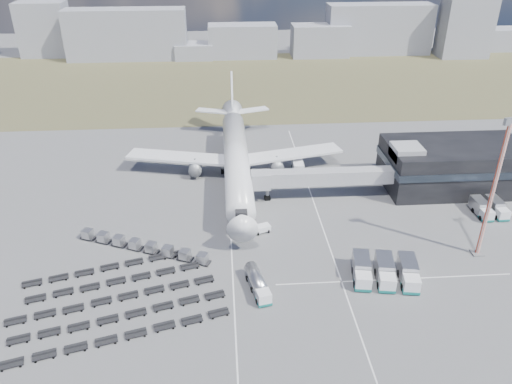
{
  "coord_description": "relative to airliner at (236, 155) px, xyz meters",
  "views": [
    {
      "loc": [
        -2.86,
        -72.43,
        52.65
      ],
      "look_at": [
        3.51,
        16.82,
        4.0
      ],
      "focal_mm": 35.0,
      "sensor_mm": 36.0,
      "label": 1
    }
  ],
  "objects": [
    {
      "name": "grass_strip",
      "position": [
        0.0,
        77.62,
        -5.29
      ],
      "size": [
        420.0,
        90.0,
        0.01
      ],
      "primitive_type": "cube",
      "color": "#444129",
      "rests_on": "ground"
    },
    {
      "name": "lane_markings",
      "position": [
        9.77,
        -29.38,
        -5.29
      ],
      "size": [
        47.12,
        110.0,
        0.01
      ],
      "color": "silver",
      "rests_on": "ground"
    },
    {
      "name": "baggage_dollies",
      "position": [
        -20.64,
        -42.7,
        -4.92
      ],
      "size": [
        35.04,
        26.65,
        0.75
      ],
      "rotation": [
        0.0,
        0.0,
        0.27
      ],
      "color": "black",
      "rests_on": "ground"
    },
    {
      "name": "service_trucks_far",
      "position": [
        50.62,
        -21.08,
        -3.83
      ],
      "size": [
        5.73,
        6.82,
        2.7
      ],
      "rotation": [
        0.0,
        0.0,
        0.02
      ],
      "color": "white",
      "rests_on": "ground"
    },
    {
      "name": "jet_bridge",
      "position": [
        15.9,
        -11.95,
        -0.24
      ],
      "size": [
        30.3,
        3.8,
        7.05
      ],
      "color": "#939399",
      "rests_on": "ground"
    },
    {
      "name": "fuel_tanker",
      "position": [
        1.93,
        -41.59,
        -3.88
      ],
      "size": [
        3.98,
        9.0,
        2.82
      ],
      "rotation": [
        0.0,
        0.0,
        0.21
      ],
      "color": "white",
      "rests_on": "ground"
    },
    {
      "name": "skyline",
      "position": [
        0.72,
        117.99,
        4.12
      ],
      "size": [
        301.21,
        26.5,
        25.62
      ],
      "color": "gray",
      "rests_on": "ground"
    },
    {
      "name": "airliner",
      "position": [
        0.0,
        0.0,
        0.0
      ],
      "size": [
        51.59,
        64.53,
        17.62
      ],
      "color": "white",
      "rests_on": "ground"
    },
    {
      "name": "floodlight_mast",
      "position": [
        42.08,
        -34.27,
        7.65
      ],
      "size": [
        2.47,
        1.99,
        25.83
      ],
      "rotation": [
        0.0,
        0.0,
        0.23
      ],
      "color": "#BF381E",
      "rests_on": "ground"
    },
    {
      "name": "catering_truck",
      "position": [
        14.6,
        1.02,
        -3.86
      ],
      "size": [
        2.67,
        6.15,
        2.79
      ],
      "rotation": [
        0.0,
        0.0,
        -0.03
      ],
      "color": "white",
      "rests_on": "ground"
    },
    {
      "name": "terminal",
      "position": [
        47.77,
        -8.41,
        -0.04
      ],
      "size": [
        30.4,
        16.4,
        11.0
      ],
      "color": "black",
      "rests_on": "ground"
    },
    {
      "name": "uld_row",
      "position": [
        -17.98,
        -29.05,
        -4.23
      ],
      "size": [
        24.82,
        11.91,
        1.78
      ],
      "rotation": [
        0.0,
        0.0,
        -0.41
      ],
      "color": "black",
      "rests_on": "ground"
    },
    {
      "name": "ground",
      "position": [
        0.0,
        -32.38,
        -5.29
      ],
      "size": [
        420.0,
        420.0,
        0.0
      ],
      "primitive_type": "plane",
      "color": "#565659",
      "rests_on": "ground"
    },
    {
      "name": "pushback_tug",
      "position": [
        4.0,
        -24.38,
        -4.58
      ],
      "size": [
        3.53,
        2.7,
        1.42
      ],
      "primitive_type": "cube",
      "rotation": [
        0.0,
        0.0,
        0.34
      ],
      "color": "white",
      "rests_on": "ground"
    },
    {
      "name": "service_trucks_near",
      "position": [
        23.18,
        -40.28,
        -3.58
      ],
      "size": [
        11.47,
        9.4,
        3.14
      ],
      "rotation": [
        0.0,
        0.0,
        -0.17
      ],
      "color": "white",
      "rests_on": "ground"
    }
  ]
}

